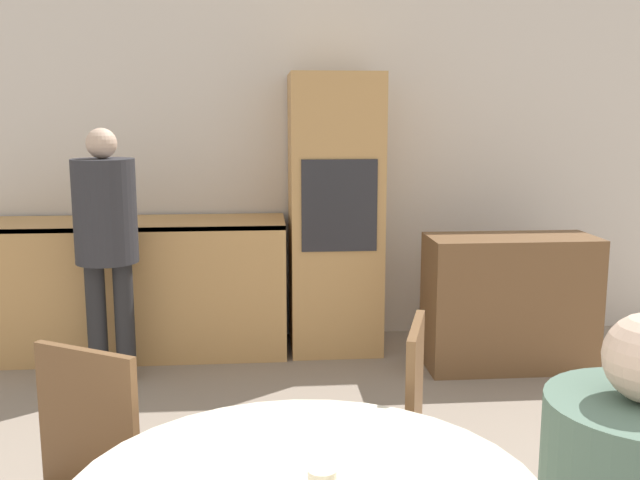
# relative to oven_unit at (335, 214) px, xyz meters

# --- Properties ---
(wall_back) EXTENTS (6.25, 0.05, 2.60)m
(wall_back) POSITION_rel_oven_unit_xyz_m (-0.18, 0.34, 0.35)
(wall_back) COLOR silver
(wall_back) RESTS_ON ground_plane
(kitchen_counter) EXTENTS (2.11, 0.60, 0.92)m
(kitchen_counter) POSITION_rel_oven_unit_xyz_m (-1.40, -0.01, -0.48)
(kitchen_counter) COLOR tan
(kitchen_counter) RESTS_ON ground_plane
(oven_unit) EXTENTS (0.62, 0.59, 1.90)m
(oven_unit) POSITION_rel_oven_unit_xyz_m (0.00, 0.00, 0.00)
(oven_unit) COLOR tan
(oven_unit) RESTS_ON ground_plane
(sideboard) EXTENTS (1.07, 0.45, 0.86)m
(sideboard) POSITION_rel_oven_unit_xyz_m (1.09, -0.50, -0.52)
(sideboard) COLOR brown
(sideboard) RESTS_ON ground_plane
(chair_far_right) EXTENTS (0.50, 0.50, 0.92)m
(chair_far_right) POSITION_rel_oven_unit_xyz_m (-0.08, -2.52, -0.43)
(chair_far_right) COLOR brown
(chair_far_right) RESTS_ON ground_plane
(person_standing) EXTENTS (0.37, 0.37, 1.55)m
(person_standing) POSITION_rel_oven_unit_xyz_m (-1.44, -0.53, 0.00)
(person_standing) COLOR #262628
(person_standing) RESTS_ON ground_plane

